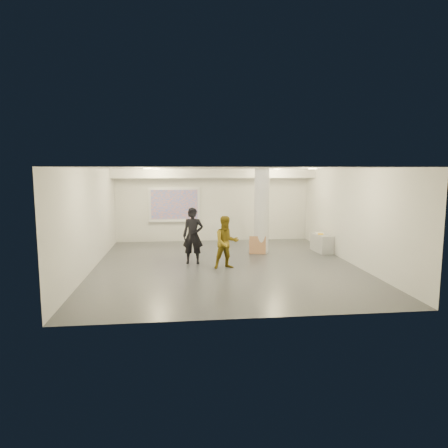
{
  "coord_description": "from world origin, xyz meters",
  "views": [
    {
      "loc": [
        -1.4,
        -12.04,
        2.93
      ],
      "look_at": [
        0.0,
        0.4,
        1.25
      ],
      "focal_mm": 32.0,
      "sensor_mm": 36.0,
      "label": 1
    }
  ],
  "objects": [
    {
      "name": "downlight_sw",
      "position": [
        -2.2,
        -1.5,
        2.98
      ],
      "size": [
        0.22,
        0.22,
        0.02
      ],
      "primitive_type": "cylinder",
      "color": "#FFE28F",
      "rests_on": "ceiling"
    },
    {
      "name": "wall_left",
      "position": [
        -4.0,
        0.0,
        1.5
      ],
      "size": [
        0.01,
        9.0,
        3.0
      ],
      "primitive_type": "cube",
      "color": "silver",
      "rests_on": "floor"
    },
    {
      "name": "downlight_se",
      "position": [
        2.2,
        -1.5,
        2.98
      ],
      "size": [
        0.22,
        0.22,
        0.02
      ],
      "primitive_type": "cylinder",
      "color": "#FFE28F",
      "rests_on": "ceiling"
    },
    {
      "name": "cardboard_front",
      "position": [
        1.25,
        1.63,
        0.23
      ],
      "size": [
        0.43,
        0.2,
        0.45
      ],
      "primitive_type": "cube",
      "rotation": [
        -0.35,
        0.0,
        -0.01
      ],
      "color": "#9E6C47",
      "rests_on": "floor"
    },
    {
      "name": "floor",
      "position": [
        0.0,
        0.0,
        0.0
      ],
      "size": [
        8.0,
        9.0,
        0.01
      ],
      "primitive_type": "cube",
      "color": "#3C3E44",
      "rests_on": "ground"
    },
    {
      "name": "papers_stack",
      "position": [
        3.71,
        1.93,
        0.65
      ],
      "size": [
        0.32,
        0.38,
        0.02
      ],
      "primitive_type": "cube",
      "rotation": [
        0.0,
        0.0,
        -0.17
      ],
      "color": "white",
      "rests_on": "credenza"
    },
    {
      "name": "woman",
      "position": [
        -0.98,
        0.4,
        0.89
      ],
      "size": [
        0.7,
        0.51,
        1.78
      ],
      "primitive_type": "imported",
      "rotation": [
        0.0,
        0.0,
        -0.14
      ],
      "color": "black",
      "rests_on": "floor"
    },
    {
      "name": "wall_right",
      "position": [
        4.0,
        0.0,
        1.5
      ],
      "size": [
        0.01,
        9.0,
        3.0
      ],
      "primitive_type": "cube",
      "color": "silver",
      "rests_on": "floor"
    },
    {
      "name": "downlight_nw",
      "position": [
        -2.2,
        2.5,
        2.98
      ],
      "size": [
        0.22,
        0.22,
        0.02
      ],
      "primitive_type": "cylinder",
      "color": "#FFE28F",
      "rests_on": "ceiling"
    },
    {
      "name": "cardboard_back",
      "position": [
        1.32,
        1.58,
        0.32
      ],
      "size": [
        0.6,
        0.26,
        0.63
      ],
      "primitive_type": "cube",
      "rotation": [
        -0.16,
        0.0,
        -0.19
      ],
      "color": "#9E6C47",
      "rests_on": "floor"
    },
    {
      "name": "postit_pad",
      "position": [
        3.67,
        1.73,
        0.65
      ],
      "size": [
        0.26,
        0.3,
        0.03
      ],
      "primitive_type": "cube",
      "rotation": [
        0.0,
        0.0,
        -0.33
      ],
      "color": "yellow",
      "rests_on": "credenza"
    },
    {
      "name": "column",
      "position": [
        1.5,
        1.8,
        1.5
      ],
      "size": [
        0.52,
        0.52,
        3.0
      ],
      "primitive_type": "cylinder",
      "color": "silver",
      "rests_on": "floor"
    },
    {
      "name": "credenza",
      "position": [
        3.72,
        1.72,
        0.32
      ],
      "size": [
        0.53,
        1.12,
        0.64
      ],
      "primitive_type": "cube",
      "rotation": [
        0.0,
        0.0,
        0.06
      ],
      "color": "#9EA0A3",
      "rests_on": "floor"
    },
    {
      "name": "wall_back",
      "position": [
        0.0,
        4.5,
        1.5
      ],
      "size": [
        8.0,
        0.01,
        3.0
      ],
      "primitive_type": "cube",
      "color": "silver",
      "rests_on": "floor"
    },
    {
      "name": "ceiling",
      "position": [
        0.0,
        0.0,
        3.0
      ],
      "size": [
        8.0,
        9.0,
        0.01
      ],
      "primitive_type": "cube",
      "color": "silver",
      "rests_on": "floor"
    },
    {
      "name": "wall_front",
      "position": [
        0.0,
        -4.5,
        1.5
      ],
      "size": [
        8.0,
        0.01,
        3.0
      ],
      "primitive_type": "cube",
      "color": "silver",
      "rests_on": "floor"
    },
    {
      "name": "man",
      "position": [
        -0.02,
        -0.35,
        0.79
      ],
      "size": [
        0.87,
        0.74,
        1.59
      ],
      "primitive_type": "imported",
      "rotation": [
        0.0,
        0.0,
        0.19
      ],
      "color": "olive",
      "rests_on": "floor"
    },
    {
      "name": "downlight_ne",
      "position": [
        2.2,
        2.5,
        2.98
      ],
      "size": [
        0.22,
        0.22,
        0.02
      ],
      "primitive_type": "cylinder",
      "color": "#FFE28F",
      "rests_on": "ceiling"
    },
    {
      "name": "projection_screen",
      "position": [
        -1.6,
        4.45,
        1.53
      ],
      "size": [
        2.1,
        0.13,
        1.42
      ],
      "color": "white",
      "rests_on": "wall_back"
    },
    {
      "name": "soffit_band",
      "position": [
        0.0,
        3.95,
        2.82
      ],
      "size": [
        8.0,
        1.1,
        0.36
      ],
      "primitive_type": "cube",
      "color": "silver",
      "rests_on": "ceiling"
    }
  ]
}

